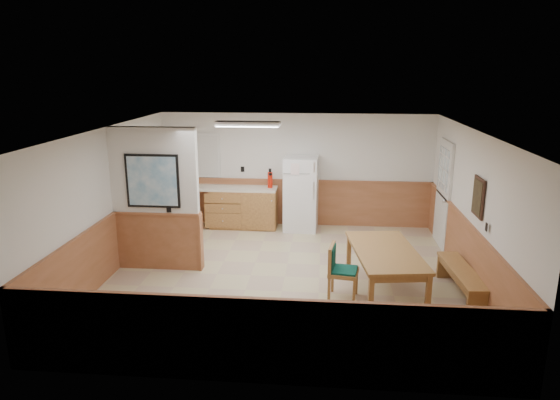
# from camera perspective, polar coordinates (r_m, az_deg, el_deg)

# --- Properties ---
(ground) EXTENTS (6.00, 6.00, 0.00)m
(ground) POSITION_cam_1_polar(r_m,az_deg,el_deg) (8.60, 0.55, -8.74)
(ground) COLOR tan
(ground) RESTS_ON ground
(ceiling) EXTENTS (6.00, 6.00, 0.02)m
(ceiling) POSITION_cam_1_polar(r_m,az_deg,el_deg) (7.94, 0.59, 8.03)
(ceiling) COLOR silver
(ceiling) RESTS_ON back_wall
(back_wall) EXTENTS (6.00, 0.02, 2.50)m
(back_wall) POSITION_cam_1_polar(r_m,az_deg,el_deg) (11.10, 1.85, 3.44)
(back_wall) COLOR silver
(back_wall) RESTS_ON ground
(right_wall) EXTENTS (0.02, 6.00, 2.50)m
(right_wall) POSITION_cam_1_polar(r_m,az_deg,el_deg) (8.49, 21.19, -1.14)
(right_wall) COLOR silver
(right_wall) RESTS_ON ground
(left_wall) EXTENTS (0.02, 6.00, 2.50)m
(left_wall) POSITION_cam_1_polar(r_m,az_deg,el_deg) (8.94, -18.98, -0.18)
(left_wall) COLOR silver
(left_wall) RESTS_ON ground
(wainscot_back) EXTENTS (6.00, 0.04, 1.00)m
(wainscot_back) POSITION_cam_1_polar(r_m,az_deg,el_deg) (11.25, 1.81, -0.32)
(wainscot_back) COLOR #A46241
(wainscot_back) RESTS_ON ground
(wainscot_right) EXTENTS (0.04, 6.00, 1.00)m
(wainscot_right) POSITION_cam_1_polar(r_m,az_deg,el_deg) (8.71, 20.60, -5.89)
(wainscot_right) COLOR #A46241
(wainscot_right) RESTS_ON ground
(wainscot_left) EXTENTS (0.04, 6.00, 1.00)m
(wainscot_left) POSITION_cam_1_polar(r_m,az_deg,el_deg) (9.14, -18.47, -4.73)
(wainscot_left) COLOR #A46241
(wainscot_left) RESTS_ON ground
(partition_wall) EXTENTS (1.50, 0.20, 2.50)m
(partition_wall) POSITION_cam_1_polar(r_m,az_deg,el_deg) (8.84, -14.02, -0.09)
(partition_wall) COLOR silver
(partition_wall) RESTS_ON ground
(kitchen_counter) EXTENTS (2.20, 0.61, 1.00)m
(kitchen_counter) POSITION_cam_1_polar(r_m,az_deg,el_deg) (11.11, -4.52, -0.77)
(kitchen_counter) COLOR #B3823F
(kitchen_counter) RESTS_ON ground
(exterior_door) EXTENTS (0.07, 1.02, 2.15)m
(exterior_door) POSITION_cam_1_polar(r_m,az_deg,el_deg) (10.31, 18.12, 0.69)
(exterior_door) COLOR silver
(exterior_door) RESTS_ON ground
(kitchen_window) EXTENTS (0.80, 0.04, 1.00)m
(kitchen_window) POSITION_cam_1_polar(r_m,az_deg,el_deg) (11.34, -8.85, 5.06)
(kitchen_window) COLOR silver
(kitchen_window) RESTS_ON back_wall
(wall_painting) EXTENTS (0.04, 0.50, 0.60)m
(wall_painting) POSITION_cam_1_polar(r_m,az_deg,el_deg) (8.13, 21.71, 0.31)
(wall_painting) COLOR #331D14
(wall_painting) RESTS_ON right_wall
(fluorescent_fixture) EXTENTS (1.20, 0.30, 0.09)m
(fluorescent_fixture) POSITION_cam_1_polar(r_m,az_deg,el_deg) (9.33, -3.71, 8.68)
(fluorescent_fixture) COLOR silver
(fluorescent_fixture) RESTS_ON ceiling
(refrigerator) EXTENTS (0.74, 0.74, 1.61)m
(refrigerator) POSITION_cam_1_polar(r_m,az_deg,el_deg) (10.83, 2.42, 0.73)
(refrigerator) COLOR white
(refrigerator) RESTS_ON ground
(dining_table) EXTENTS (1.16, 1.95, 0.75)m
(dining_table) POSITION_cam_1_polar(r_m,az_deg,el_deg) (7.86, 11.93, -6.23)
(dining_table) COLOR #A2713B
(dining_table) RESTS_ON ground
(dining_bench) EXTENTS (0.45, 1.58, 0.45)m
(dining_bench) POSITION_cam_1_polar(r_m,az_deg,el_deg) (8.26, 20.07, -8.15)
(dining_bench) COLOR #A2713B
(dining_bench) RESTS_ON ground
(dining_chair) EXTENTS (0.66, 0.50, 0.85)m
(dining_chair) POSITION_cam_1_polar(r_m,az_deg,el_deg) (7.74, 6.64, -7.66)
(dining_chair) COLOR #A2713B
(dining_chair) RESTS_ON ground
(fire_extinguisher) EXTENTS (0.12, 0.12, 0.43)m
(fire_extinguisher) POSITION_cam_1_polar(r_m,az_deg,el_deg) (10.90, -1.14, 2.37)
(fire_extinguisher) COLOR red
(fire_extinguisher) RESTS_ON kitchen_counter
(soap_bottle) EXTENTS (0.09, 0.09, 0.21)m
(soap_bottle) POSITION_cam_1_polar(r_m,az_deg,el_deg) (11.25, -10.15, 2.09)
(soap_bottle) COLOR green
(soap_bottle) RESTS_ON kitchen_counter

